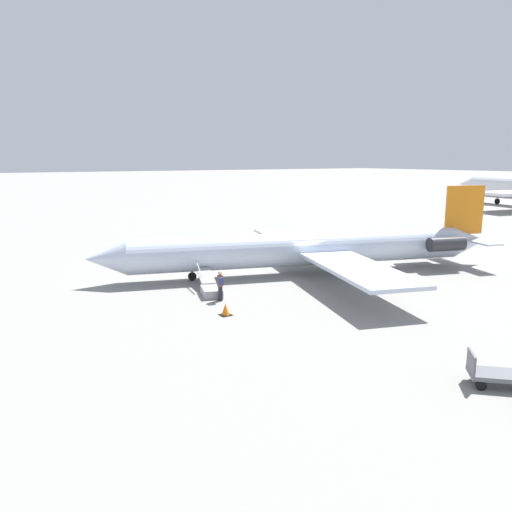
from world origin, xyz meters
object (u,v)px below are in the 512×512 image
(airplane_main, at_px, (315,248))
(boarding_stairs, at_px, (210,288))
(passenger, at_px, (220,284))
(luggage_cart, at_px, (498,374))

(airplane_main, xyz_separation_m, boarding_stairs, (8.87, 1.04, -1.45))
(airplane_main, distance_m, boarding_stairs, 9.05)
(airplane_main, bearing_deg, passenger, 34.03)
(boarding_stairs, bearing_deg, luggage_cart, -152.27)
(airplane_main, bearing_deg, boarding_stairs, 24.44)
(airplane_main, relative_size, luggage_cart, 12.33)
(airplane_main, xyz_separation_m, passenger, (9.05, 2.64, -0.80))
(passenger, xyz_separation_m, luggage_cart, (-3.10, 15.05, -0.54))
(airplane_main, height_order, luggage_cart, airplane_main)
(boarding_stairs, height_order, passenger, passenger)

